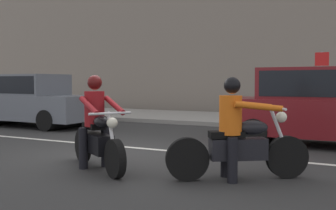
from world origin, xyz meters
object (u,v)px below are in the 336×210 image
motorcycle_with_rider_orange_stripe (237,138)px  parked_hatchback_maroon (317,105)px  motorcycle_with_rider_crimson (97,131)px  street_sign_post (322,79)px  pedestrian_bystander (274,91)px  parked_sedan_slate_gray (31,100)px

motorcycle_with_rider_orange_stripe → parked_hatchback_maroon: size_ratio=0.47×
motorcycle_with_rider_crimson → street_sign_post: bearing=73.8°
parked_hatchback_maroon → pedestrian_bystander: pedestrian_bystander is taller
motorcycle_with_rider_orange_stripe → parked_sedan_slate_gray: bearing=154.4°
parked_hatchback_maroon → parked_sedan_slate_gray: bearing=-180.0°
street_sign_post → parked_hatchback_maroon: bearing=-84.7°
pedestrian_bystander → street_sign_post: bearing=-16.1°
parked_sedan_slate_gray → pedestrian_bystander: 8.49m
motorcycle_with_rider_crimson → parked_sedan_slate_gray: parked_sedan_slate_gray is taller
motorcycle_with_rider_orange_stripe → parked_sedan_slate_gray: 9.29m
parked_sedan_slate_gray → pedestrian_bystander: bearing=35.0°
motorcycle_with_rider_crimson → street_sign_post: street_sign_post is taller
motorcycle_with_rider_orange_stripe → motorcycle_with_rider_crimson: bearing=-171.1°
motorcycle_with_rider_crimson → parked_sedan_slate_gray: (-6.05, 4.37, 0.23)m
motorcycle_with_rider_orange_stripe → pedestrian_bystander: (-1.43, 8.87, 0.51)m
parked_sedan_slate_gray → parked_hatchback_maroon: (9.01, 0.00, 0.06)m
parked_sedan_slate_gray → parked_hatchback_maroon: parked_hatchback_maroon is taller
motorcycle_with_rider_crimson → parked_sedan_slate_gray: bearing=144.1°
motorcycle_with_rider_crimson → motorcycle_with_rider_orange_stripe: motorcycle_with_rider_crimson is taller
motorcycle_with_rider_orange_stripe → parked_hatchback_maroon: (0.63, 4.01, 0.30)m
motorcycle_with_rider_orange_stripe → pedestrian_bystander: bearing=99.2°
parked_hatchback_maroon → pedestrian_bystander: 5.28m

